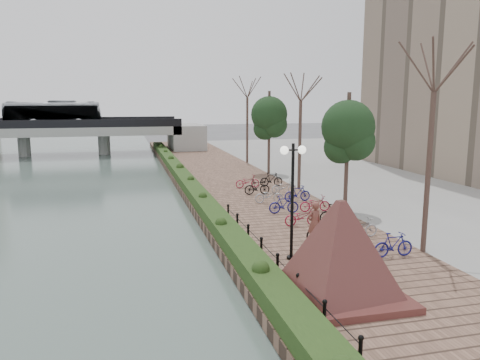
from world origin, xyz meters
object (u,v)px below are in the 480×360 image
object	(u,v)px
granite_monument	(339,248)
pedestrian	(314,223)
lamppost	(293,176)
motorcycle	(331,274)

from	to	relation	value
granite_monument	pedestrian	xyz separation A→B (m)	(1.33, 5.10, -0.62)
lamppost	motorcycle	world-z (taller)	lamppost
motorcycle	pedestrian	distance (m)	4.65
granite_monument	pedestrian	size ratio (longest dim) A/B	3.12
granite_monument	motorcycle	distance (m)	1.26
granite_monument	pedestrian	bearing A→B (deg)	75.33
granite_monument	pedestrian	world-z (taller)	granite_monument
lamppost	pedestrian	bearing A→B (deg)	43.26
lamppost	granite_monument	bearing A→B (deg)	-86.38
motorcycle	pedestrian	bearing A→B (deg)	53.48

